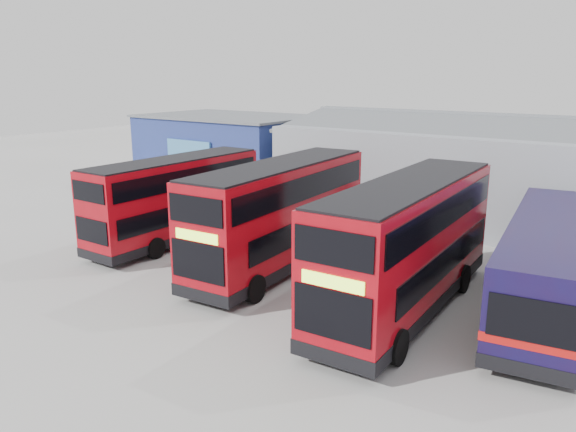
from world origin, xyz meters
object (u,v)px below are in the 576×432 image
at_px(maintenance_shed, 564,178).
at_px(double_decker_centre, 280,217).
at_px(double_decker_right, 407,247).
at_px(panel_van, 145,174).
at_px(office_block, 230,150).
at_px(double_decker_left, 176,201).
at_px(single_decker_blue, 549,267).

relative_size(maintenance_shed, double_decker_centre, 2.82).
bearing_deg(double_decker_centre, double_decker_right, -13.40).
relative_size(double_decker_right, panel_van, 2.34).
bearing_deg(panel_van, double_decker_centre, -16.31).
bearing_deg(office_block, double_decker_centre, -41.81).
xyz_separation_m(double_decker_centre, panel_van, (-17.70, 7.67, -1.14)).
bearing_deg(maintenance_shed, double_decker_right, -97.65).
relative_size(office_block, double_decker_right, 1.12).
bearing_deg(maintenance_shed, office_block, -174.79).
height_order(double_decker_left, panel_van, double_decker_left).
height_order(maintenance_shed, double_decker_centre, maintenance_shed).
bearing_deg(office_block, maintenance_shed, 5.21).
height_order(office_block, double_decker_centre, office_block).
bearing_deg(maintenance_shed, double_decker_left, -135.74).
xyz_separation_m(office_block, double_decker_right, (19.94, -13.29, -0.30)).
bearing_deg(double_decker_right, office_block, 143.12).
relative_size(double_decker_centre, double_decker_right, 0.98).
distance_m(double_decker_left, single_decker_blue, 16.64).
height_order(double_decker_centre, double_decker_right, double_decker_right).
xyz_separation_m(double_decker_centre, double_decker_right, (6.15, -0.95, 0.04)).
bearing_deg(double_decker_left, double_decker_right, 174.12).
bearing_deg(office_block, single_decker_blue, -23.54).
distance_m(maintenance_shed, double_decker_centre, 16.53).
bearing_deg(maintenance_shed, double_decker_centre, -119.77).
bearing_deg(double_decker_left, office_block, -59.70).
distance_m(double_decker_centre, double_decker_right, 6.22).
bearing_deg(double_decker_right, double_decker_centre, 167.98).
relative_size(double_decker_left, double_decker_centre, 0.91).
relative_size(double_decker_left, panel_van, 2.09).
xyz_separation_m(maintenance_shed, single_decker_blue, (1.94, -12.44, -1.01)).
xyz_separation_m(office_block, panel_van, (-3.90, -4.67, -1.48)).
bearing_deg(double_decker_left, maintenance_shed, -136.68).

